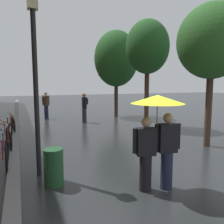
% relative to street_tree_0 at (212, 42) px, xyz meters
% --- Properties ---
extents(ground_plane, '(80.00, 80.00, 0.00)m').
position_rel_street_tree_0_xyz_m(ground_plane, '(-3.37, -2.41, -3.74)').
color(ground_plane, '#26282B').
extents(kerb_strip, '(0.30, 36.00, 0.12)m').
position_rel_street_tree_0_xyz_m(kerb_strip, '(-6.57, 7.59, -3.68)').
color(kerb_strip, slate).
rests_on(kerb_strip, ground).
extents(street_tree_0, '(2.43, 2.43, 5.07)m').
position_rel_street_tree_0_xyz_m(street_tree_0, '(0.00, 0.00, 0.00)').
color(street_tree_0, '#473323').
rests_on(street_tree_0, ground).
extents(street_tree_1, '(2.22, 2.22, 5.51)m').
position_rel_street_tree_0_xyz_m(street_tree_1, '(-0.15, 4.13, 0.37)').
color(street_tree_1, '#473323').
rests_on(street_tree_1, ground).
extents(street_tree_2, '(2.95, 2.95, 5.79)m').
position_rel_street_tree_0_xyz_m(street_tree_2, '(-0.15, 8.20, 0.17)').
color(street_tree_2, '#473323').
rests_on(street_tree_2, ground).
extents(parked_bicycle_5, '(1.16, 0.83, 0.96)m').
position_rel_street_tree_0_xyz_m(parked_bicycle_5, '(-7.13, 4.78, -3.36)').
color(parked_bicycle_5, black).
rests_on(parked_bicycle_5, ground).
extents(parked_bicycle_6, '(1.14, 0.79, 0.96)m').
position_rel_street_tree_0_xyz_m(parked_bicycle_6, '(-7.23, 5.93, -3.36)').
color(parked_bicycle_6, black).
rests_on(parked_bicycle_6, ground).
extents(couple_under_umbrella, '(1.14, 1.14, 2.07)m').
position_rel_street_tree_0_xyz_m(couple_under_umbrella, '(-3.66, -2.28, -2.35)').
color(couple_under_umbrella, black).
rests_on(couple_under_umbrella, ground).
extents(street_lamp_post, '(0.24, 0.24, 4.34)m').
position_rel_street_tree_0_xyz_m(street_lamp_post, '(-5.97, -0.48, -1.21)').
color(street_lamp_post, black).
rests_on(street_lamp_post, ground).
extents(litter_bin, '(0.44, 0.44, 0.85)m').
position_rel_street_tree_0_xyz_m(litter_bin, '(-5.71, -1.25, -3.32)').
color(litter_bin, '#1E4C28').
rests_on(litter_bin, ground).
extents(pedestrian_walking_midground, '(0.35, 0.59, 1.73)m').
position_rel_street_tree_0_xyz_m(pedestrian_walking_midground, '(-2.83, 6.64, -2.82)').
color(pedestrian_walking_midground, '#2D2D33').
rests_on(pedestrian_walking_midground, ground).
extents(pedestrian_walking_far, '(0.45, 0.49, 1.75)m').
position_rel_street_tree_0_xyz_m(pedestrian_walking_far, '(-4.77, 8.81, -2.81)').
color(pedestrian_walking_far, '#1E233D').
rests_on(pedestrian_walking_far, ground).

